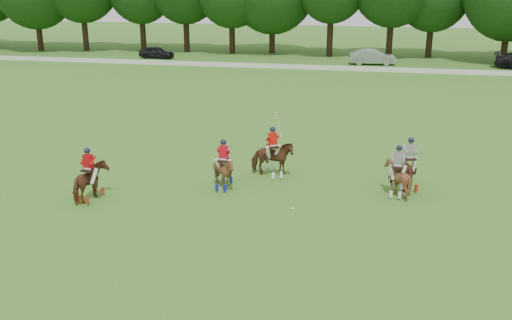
% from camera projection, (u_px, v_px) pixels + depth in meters
% --- Properties ---
extents(ground, '(180.00, 180.00, 0.00)m').
position_uv_depth(ground, '(223.00, 230.00, 20.83)').
color(ground, '#33651D').
rests_on(ground, ground).
extents(boundary_rail, '(120.00, 0.10, 0.44)m').
position_uv_depth(boundary_rail, '(321.00, 68.00, 56.17)').
color(boundary_rail, white).
rests_on(boundary_rail, ground).
extents(car_left, '(4.02, 1.80, 1.34)m').
position_uv_depth(car_left, '(157.00, 52.00, 63.83)').
color(car_left, black).
rests_on(car_left, ground).
extents(car_mid, '(4.93, 2.22, 1.57)m').
position_uv_depth(car_mid, '(373.00, 57.00, 59.25)').
color(car_mid, '#9F9FA4').
rests_on(car_mid, ground).
extents(polo_red_a, '(1.16, 1.90, 2.25)m').
position_uv_depth(polo_red_a, '(90.00, 182.00, 23.43)').
color(polo_red_a, '#502415').
rests_on(polo_red_a, ground).
extents(polo_red_b, '(2.12, 2.05, 2.89)m').
position_uv_depth(polo_red_b, '(272.00, 159.00, 26.25)').
color(polo_red_b, '#502415').
rests_on(polo_red_b, ground).
extents(polo_red_c, '(1.20, 1.35, 2.21)m').
position_uv_depth(polo_red_c, '(224.00, 171.00, 24.75)').
color(polo_red_c, '#502415').
rests_on(polo_red_c, ground).
extents(polo_stripe_a, '(1.34, 2.04, 2.30)m').
position_uv_depth(polo_stripe_a, '(409.00, 170.00, 24.75)').
color(polo_stripe_a, '#502415').
rests_on(polo_stripe_a, ground).
extents(polo_stripe_b, '(1.30, 1.44, 2.20)m').
position_uv_depth(polo_stripe_b, '(397.00, 178.00, 23.95)').
color(polo_stripe_b, '#502415').
rests_on(polo_stripe_b, ground).
extents(polo_ball, '(0.09, 0.09, 0.09)m').
position_uv_depth(polo_ball, '(293.00, 209.00, 22.66)').
color(polo_ball, white).
rests_on(polo_ball, ground).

